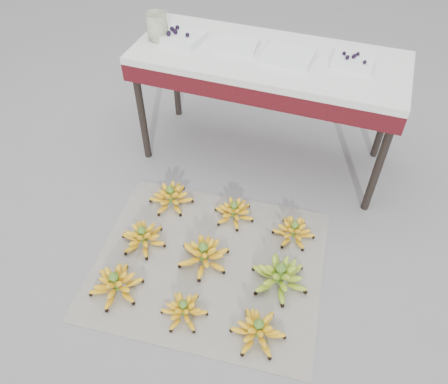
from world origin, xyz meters
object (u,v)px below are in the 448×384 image
(bunch_back_left, at_px, (171,197))
(bunch_mid_right, at_px, (280,276))
(bunch_front_center, at_px, (184,310))
(tray_left, at_px, (237,45))
(bunch_front_right, at_px, (258,330))
(bunch_front_left, at_px, (116,284))
(tray_far_left, at_px, (180,36))
(newspaper_mat, at_px, (209,263))
(bunch_back_right, at_px, (294,231))
(vendor_table, at_px, (268,68))
(tray_right, at_px, (288,56))
(tray_far_right, at_px, (353,62))
(glass_jar, at_px, (157,26))
(bunch_mid_left, at_px, (143,237))
(bunch_back_center, at_px, (234,212))
(bunch_mid_center, at_px, (204,255))

(bunch_back_left, bearing_deg, bunch_mid_right, -32.79)
(bunch_front_center, bearing_deg, tray_left, 92.37)
(bunch_front_right, bearing_deg, bunch_front_left, -165.18)
(bunch_mid_right, xyz_separation_m, tray_far_left, (-0.93, 0.97, 0.72))
(tray_far_left, bearing_deg, tray_left, 3.73)
(newspaper_mat, distance_m, bunch_front_right, 0.50)
(bunch_front_center, distance_m, bunch_back_right, 0.79)
(vendor_table, xyz_separation_m, tray_right, (0.12, -0.02, 0.11))
(tray_far_left, bearing_deg, tray_far_right, 2.67)
(tray_far_right, bearing_deg, tray_far_left, -177.33)
(bunch_mid_right, bearing_deg, vendor_table, 122.41)
(bunch_front_right, height_order, bunch_back_right, bunch_front_right)
(bunch_back_right, height_order, vendor_table, vendor_table)
(vendor_table, bearing_deg, newspaper_mat, -91.15)
(tray_right, height_order, glass_jar, glass_jar)
(bunch_mid_right, bearing_deg, bunch_mid_left, -168.71)
(bunch_front_center, bearing_deg, newspaper_mat, 84.06)
(bunch_back_right, xyz_separation_m, tray_far_left, (-0.94, 0.64, 0.74))
(bunch_front_right, distance_m, bunch_back_center, 0.78)
(bunch_back_right, bearing_deg, bunch_front_right, -91.98)
(tray_far_left, relative_size, glass_jar, 1.90)
(bunch_mid_center, bearing_deg, bunch_back_center, 102.85)
(bunch_front_left, distance_m, tray_far_right, 1.77)
(bunch_mid_left, distance_m, bunch_back_right, 0.87)
(bunch_mid_left, relative_size, vendor_table, 0.20)
(newspaper_mat, xyz_separation_m, bunch_front_right, (0.38, -0.33, 0.06))
(bunch_front_left, relative_size, bunch_mid_right, 0.94)
(bunch_front_center, distance_m, tray_left, 1.54)
(bunch_mid_right, bearing_deg, tray_left, 131.63)
(bunch_front_left, relative_size, bunch_mid_left, 1.03)
(bunch_front_left, distance_m, tray_right, 1.58)
(bunch_front_center, xyz_separation_m, bunch_mid_center, (-0.03, 0.34, 0.01))
(vendor_table, bearing_deg, tray_left, 175.81)
(bunch_front_center, distance_m, bunch_mid_center, 0.34)
(bunch_back_right, height_order, tray_right, tray_right)
(vendor_table, xyz_separation_m, tray_far_right, (0.47, 0.04, 0.11))
(bunch_back_center, distance_m, glass_jar, 1.20)
(tray_far_right, bearing_deg, tray_right, -171.11)
(bunch_back_left, height_order, tray_far_left, tray_far_left)
(bunch_front_center, xyz_separation_m, vendor_table, (0.02, 1.32, 0.63))
(bunch_front_right, height_order, tray_far_right, tray_far_right)
(bunch_mid_right, relative_size, tray_far_left, 1.20)
(bunch_mid_right, xyz_separation_m, vendor_table, (-0.38, 0.98, 0.61))
(bunch_mid_left, height_order, glass_jar, glass_jar)
(tray_far_left, bearing_deg, bunch_front_center, -67.97)
(tray_left, bearing_deg, tray_far_left, -176.27)
(bunch_front_left, distance_m, vendor_table, 1.51)
(glass_jar, bearing_deg, bunch_back_left, -64.64)
(bunch_mid_center, distance_m, tray_far_right, 1.36)
(bunch_front_left, relative_size, bunch_back_left, 1.10)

